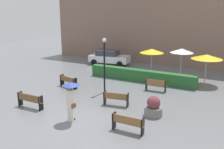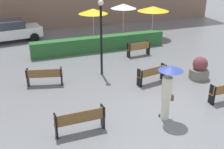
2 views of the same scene
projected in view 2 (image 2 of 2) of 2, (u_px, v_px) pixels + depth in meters
The scene contains 13 objects.
ground_plane at pixel (166, 111), 11.08m from camera, with size 60.00×60.00×0.00m, color slate.
bench_mid_center at pixel (152, 74), 13.40m from camera, with size 1.63×0.64×0.86m.
bench_near_left at pixel (80, 120), 9.56m from camera, with size 1.82×0.35×0.89m.
bench_back_row at pixel (139, 48), 17.16m from camera, with size 1.55×0.46×0.87m.
bench_far_left at pixel (44, 75), 13.17m from camera, with size 1.74×0.77×0.86m.
pedestrian_with_umbrella at pixel (168, 87), 10.09m from camera, with size 0.91×0.91×2.15m.
planter_pot at pixel (200, 69), 13.94m from camera, with size 1.00×1.00×1.16m.
lamp_post at pixel (101, 30), 13.71m from camera, with size 0.28×0.28×3.87m.
patio_umbrella_yellow at pixel (93, 11), 19.15m from camera, with size 2.06×2.06×2.45m.
patio_umbrella_white at pixel (124, 6), 20.25m from camera, with size 1.92×1.92×2.61m.
patio_umbrella_yellow_far at pixel (153, 9), 20.42m from camera, with size 2.35×2.35×2.39m.
hedge_strip at pixel (100, 44), 18.12m from camera, with size 9.00×0.70×0.97m, color #28602D.
parked_car at pixel (10, 31), 19.99m from camera, with size 4.41×2.45×1.57m.
Camera 2 is at (-5.46, -8.19, 5.74)m, focal length 43.96 mm.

